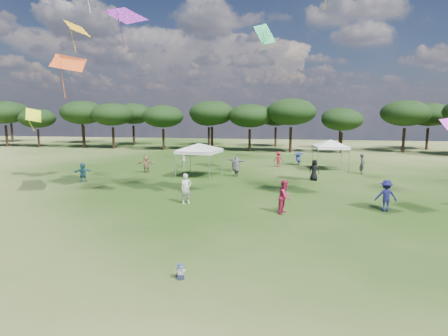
{
  "coord_description": "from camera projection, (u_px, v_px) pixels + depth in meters",
  "views": [
    {
      "loc": [
        3.22,
        -9.3,
        5.61
      ],
      "look_at": [
        0.5,
        6.0,
        3.3
      ],
      "focal_mm": 30.0,
      "sensor_mm": 36.0,
      "label": 1
    }
  ],
  "objects": [
    {
      "name": "ground",
      "position": [
        169.0,
        315.0,
        10.44
      ],
      "size": [
        140.0,
        140.0,
        0.0
      ],
      "primitive_type": "plane",
      "color": "#294715",
      "rests_on": "ground"
    },
    {
      "name": "tree_line",
      "position": [
        285.0,
        114.0,
        55.4
      ],
      "size": [
        108.78,
        17.63,
        7.77
      ],
      "color": "black",
      "rests_on": "ground"
    },
    {
      "name": "tent_left",
      "position": [
        199.0,
        145.0,
        32.36
      ],
      "size": [
        6.61,
        6.61,
        3.28
      ],
      "rotation": [
        0.0,
        0.0,
        -0.16
      ],
      "color": "gray",
      "rests_on": "ground"
    },
    {
      "name": "tent_right",
      "position": [
        331.0,
        141.0,
        36.28
      ],
      "size": [
        6.16,
        6.16,
        3.29
      ],
      "rotation": [
        0.0,
        0.0,
        0.12
      ],
      "color": "gray",
      "rests_on": "ground"
    },
    {
      "name": "toddler",
      "position": [
        181.0,
        272.0,
        12.7
      ],
      "size": [
        0.4,
        0.44,
        0.54
      ],
      "rotation": [
        0.0,
        0.0,
        0.35
      ],
      "color": "#161D33",
      "rests_on": "ground"
    },
    {
      "name": "festival_crowd",
      "position": [
        267.0,
        170.0,
        30.99
      ],
      "size": [
        31.17,
        21.39,
        1.91
      ],
      "color": "navy",
      "rests_on": "ground"
    }
  ]
}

